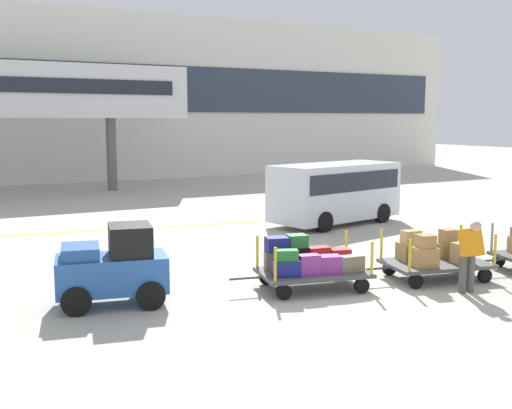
{
  "coord_description": "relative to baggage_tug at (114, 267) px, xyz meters",
  "views": [
    {
      "loc": [
        -7.44,
        -11.35,
        3.61
      ],
      "look_at": [
        0.27,
        3.08,
        1.36
      ],
      "focal_mm": 43.34,
      "sensor_mm": 36.0,
      "label": 1
    }
  ],
  "objects": [
    {
      "name": "apron_lead_line",
      "position": [
        2.91,
        8.12,
        -0.75
      ],
      "size": [
        20.02,
        3.51,
        0.01
      ],
      "primitive_type": "cube",
      "rotation": [
        0.0,
        0.0,
        -0.16
      ],
      "color": "yellow",
      "rests_on": "ground_plane"
    },
    {
      "name": "shuttle_van",
      "position": [
        9.38,
        5.79,
        0.48
      ],
      "size": [
        5.09,
        2.86,
        2.1
      ],
      "color": "silver",
      "rests_on": "ground_plane"
    },
    {
      "name": "baggage_handler",
      "position": [
        6.75,
        -2.7,
        0.11
      ],
      "size": [
        0.47,
        0.48,
        1.56
      ],
      "color": "#4C4C4C",
      "rests_on": "ground_plane"
    },
    {
      "name": "baggage_tug",
      "position": [
        0.0,
        0.0,
        0.0
      ],
      "size": [
        2.28,
        1.6,
        1.58
      ],
      "color": "#2659A5",
      "rests_on": "ground_plane"
    },
    {
      "name": "baggage_cart_lead",
      "position": [
        3.99,
        -0.83,
        -0.19
      ],
      "size": [
        3.09,
        1.85,
        1.14
      ],
      "color": "#4C4C4F",
      "rests_on": "ground_plane"
    },
    {
      "name": "baggage_cart_middle",
      "position": [
        6.95,
        -1.47,
        -0.21
      ],
      "size": [
        3.09,
        1.85,
        1.12
      ],
      "color": "#4C4C4F",
      "rests_on": "ground_plane"
    },
    {
      "name": "ground_plane",
      "position": [
        4.35,
        -0.33,
        -0.75
      ],
      "size": [
        120.0,
        120.0,
        0.0
      ],
      "primitive_type": "plane",
      "color": "#B2ADA0"
    },
    {
      "name": "terminal_building",
      "position": [
        4.35,
        25.65,
        4.23
      ],
      "size": [
        55.75,
        2.51,
        9.95
      ],
      "color": "silver",
      "rests_on": "ground_plane"
    }
  ]
}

